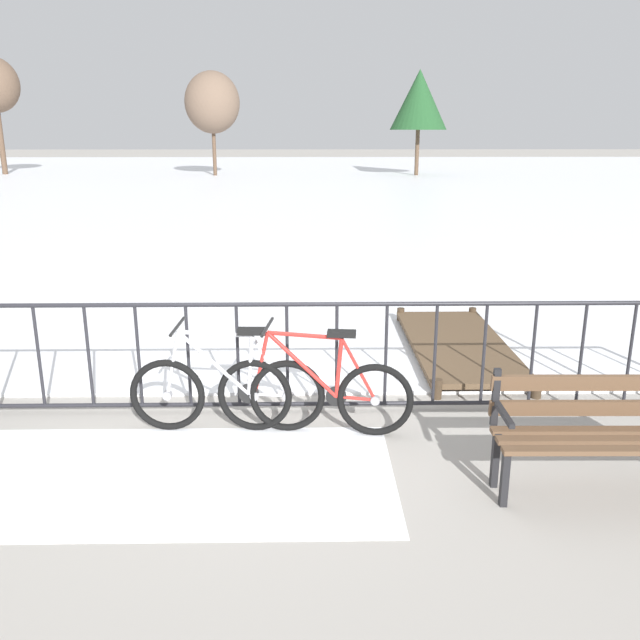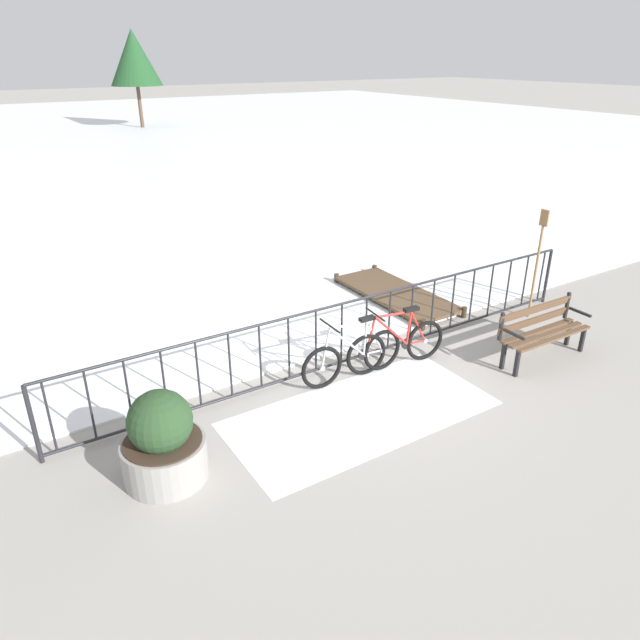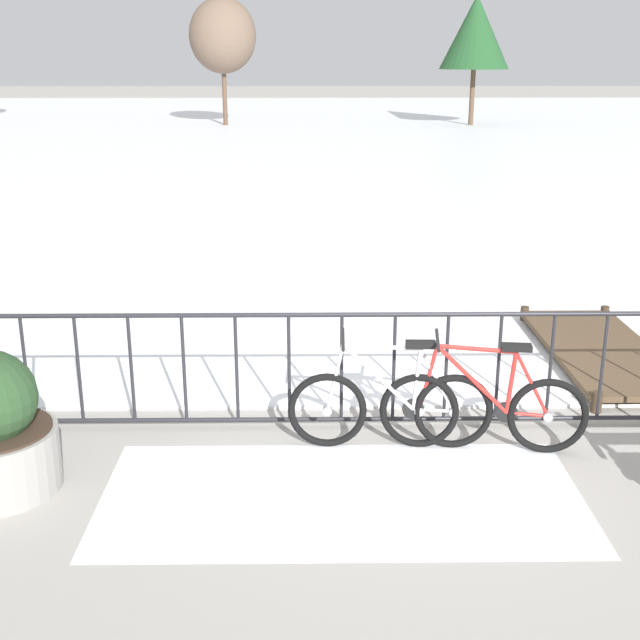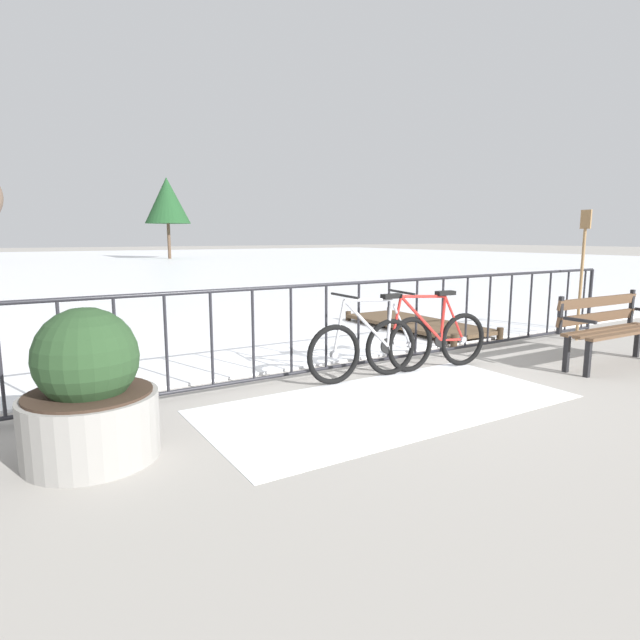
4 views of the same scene
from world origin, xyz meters
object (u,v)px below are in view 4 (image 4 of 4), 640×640
Objects in this scene: bicycle_near_railing at (428,340)px; park_bench at (609,324)px; bicycle_second at (374,346)px; oar_upright at (582,267)px; planter_with_shrub at (89,395)px.

bicycle_near_railing is 2.30m from park_bench.
bicycle_near_railing is at bearing -4.70° from bicycle_second.
oar_upright is (3.99, 0.07, 0.77)m from bicycle_second.
oar_upright reaches higher than planter_with_shrub.
bicycle_second is 3.03m from park_bench.
oar_upright is at bearing 1.04° from bicycle_second.
oar_upright is at bearing 2.39° from bicycle_near_railing.
bicycle_second is 4.06m from oar_upright.
oar_upright is at bearing 5.84° from planter_with_shrub.
bicycle_near_railing is 1.00× the size of bicycle_second.
bicycle_near_railing and bicycle_second have the same top height.
planter_with_shrub reaches higher than park_bench.
park_bench is at bearing -3.73° from planter_with_shrub.
oar_upright is at bearing 44.07° from park_bench.
bicycle_near_railing reaches higher than park_bench.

